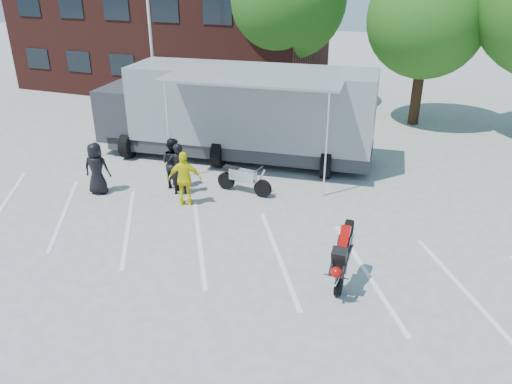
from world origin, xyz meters
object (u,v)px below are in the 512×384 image
Objects in this scene: stunt_bike_rider at (343,280)px; spectator_leather_b at (179,169)px; transporter_truck at (240,158)px; flagpole at (154,18)px; spectator_hivis at (185,179)px; parked_motorcycle at (244,193)px; tree_mid at (427,19)px; spectator_leather_a at (97,168)px; spectator_leather_c at (173,163)px.

spectator_leather_b is at bearing 153.71° from stunt_bike_rider.
stunt_bike_rider is at bearing -56.86° from transporter_truck.
flagpole reaches higher than spectator_hivis.
flagpole is 9.90m from parked_motorcycle.
stunt_bike_rider is at bearing -126.32° from parked_motorcycle.
flagpole is 12.31m from tree_mid.
tree_mid reaches higher than spectator_hivis.
transporter_truck is at bearing -136.89° from spectator_leather_a.
stunt_bike_rider is 1.01× the size of spectator_leather_c.
spectator_hivis reaches higher than transporter_truck.
flagpole is 8.79m from spectator_leather_b.
flagpole is 8.58m from spectator_leather_a.
spectator_leather_c is 0.99× the size of spectator_hivis.
parked_motorcycle is 5.87m from stunt_bike_rider.
spectator_hivis is (1.05, -1.10, 0.00)m from spectator_leather_c.
spectator_leather_c is (-0.45, 0.40, -0.00)m from spectator_leather_b.
flagpole reaches higher than transporter_truck.
spectator_leather_a is 2.81m from spectator_leather_b.
flagpole is 0.69× the size of transporter_truck.
parked_motorcycle is at bearing -40.65° from flagpole.
spectator_hivis is (-1.45, -1.53, 0.92)m from parked_motorcycle.
transporter_truck reaches higher than parked_motorcycle.
spectator_leather_c is at bearing -64.54° from spectator_hivis.
flagpole reaches higher than spectator_leather_c.
flagpole is 8.28m from spectator_leather_c.
transporter_truck is 5.50× the size of parked_motorcycle.
transporter_truck is at bearing -123.21° from spectator_leather_b.
spectator_leather_b is (-6.83, -11.38, -4.03)m from tree_mid.
spectator_hivis is at bearing 106.64° from spectator_leather_b.
spectator_leather_c is at bearing -66.55° from spectator_leather_b.
spectator_leather_b is at bearing -120.97° from tree_mid.
tree_mid is at bearing -110.31° from spectator_leather_c.
spectator_leather_b reaches higher than transporter_truck.
spectator_leather_b is 0.92m from spectator_hivis.
parked_motorcycle is 1.15× the size of spectator_leather_c.
tree_mid is 4.18× the size of spectator_hivis.
spectator_leather_c is at bearing 152.51° from stunt_bike_rider.
tree_mid is 10.89m from transporter_truck.
stunt_bike_rider is 1.00× the size of spectator_hivis.
spectator_leather_c is at bearing -162.06° from spectator_leather_a.
spectator_leather_c is (-6.78, 3.57, 0.91)m from stunt_bike_rider.
spectator_hivis reaches higher than spectator_leather_b.
spectator_hivis is at bearing 156.91° from stunt_bike_rider.
tree_mid reaches higher than spectator_leather_b.
spectator_hivis is (0.60, -0.69, 0.00)m from spectator_leather_b.
stunt_bike_rider is at bearing 138.33° from spectator_hivis.
parked_motorcycle is 1.16× the size of spectator_leather_a.
spectator_leather_b is at bearing -104.53° from transporter_truck.
tree_mid is 0.67× the size of transporter_truck.
spectator_hivis is at bearing -95.82° from transporter_truck.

